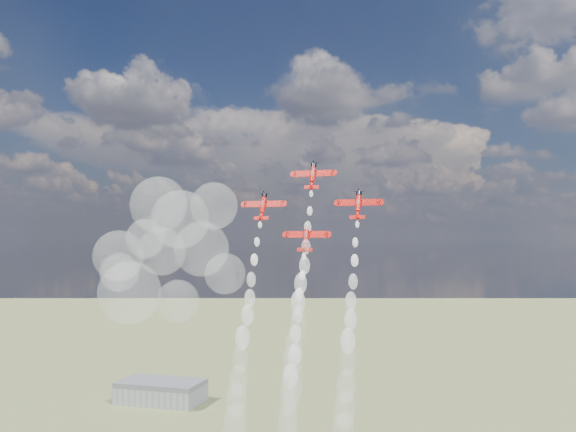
# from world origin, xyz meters

# --- Properties ---
(hangar) EXTENTS (50.00, 28.00, 13.00)m
(hangar) POSITION_xyz_m (-120.00, 180.00, 6.50)
(hangar) COLOR gray
(hangar) RESTS_ON ground
(plane_lead) EXTENTS (11.38, 5.44, 7.66)m
(plane_lead) POSITION_xyz_m (17.77, 2.99, 117.16)
(plane_lead) COLOR red
(plane_lead) RESTS_ON ground
(plane_left) EXTENTS (11.38, 5.44, 7.66)m
(plane_left) POSITION_xyz_m (4.69, -0.72, 108.79)
(plane_left) COLOR red
(plane_left) RESTS_ON ground
(plane_right) EXTENTS (11.38, 5.44, 7.66)m
(plane_right) POSITION_xyz_m (30.85, -0.72, 108.79)
(plane_right) COLOR red
(plane_right) RESTS_ON ground
(plane_slot) EXTENTS (11.38, 5.44, 7.66)m
(plane_slot) POSITION_xyz_m (17.77, -4.42, 100.41)
(plane_slot) COLOR red
(plane_slot) RESTS_ON ground
(smoke_trail_lead) EXTENTS (5.40, 23.60, 49.86)m
(smoke_trail_lead) POSITION_xyz_m (17.87, -15.50, 75.17)
(smoke_trail_lead) COLOR white
(smoke_trail_lead) RESTS_ON plane_lead
(smoke_trail_left) EXTENTS (5.50, 23.07, 50.01)m
(smoke_trail_left) POSITION_xyz_m (4.90, -19.17, 66.68)
(smoke_trail_left) COLOR white
(smoke_trail_left) RESTS_ON plane_left
(smoke_trail_right) EXTENTS (5.21, 23.20, 49.77)m
(smoke_trail_right) POSITION_xyz_m (30.97, -19.26, 66.87)
(smoke_trail_right) COLOR white
(smoke_trail_right) RESTS_ON plane_right
(smoke_trail_slot) EXTENTS (5.68, 24.29, 49.77)m
(smoke_trail_slot) POSITION_xyz_m (17.99, -23.05, 58.48)
(smoke_trail_slot) COLOR white
(smoke_trail_slot) RESTS_ON plane_slot
(drifted_smoke_cloud) EXTENTS (58.03, 39.76, 49.38)m
(drifted_smoke_cloud) POSITION_xyz_m (-38.13, 24.81, 96.95)
(drifted_smoke_cloud) COLOR white
(drifted_smoke_cloud) RESTS_ON ground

